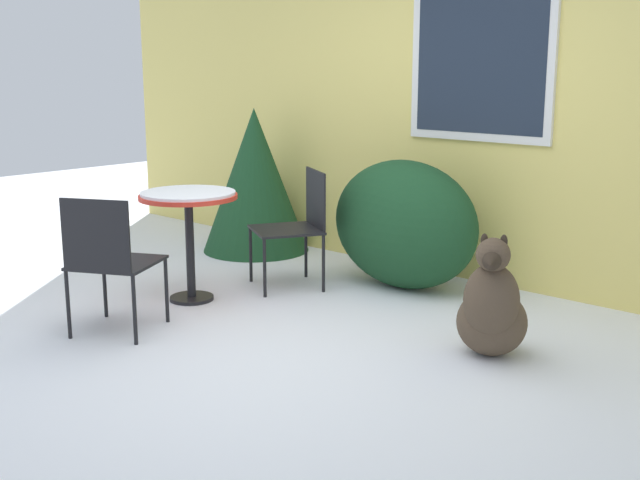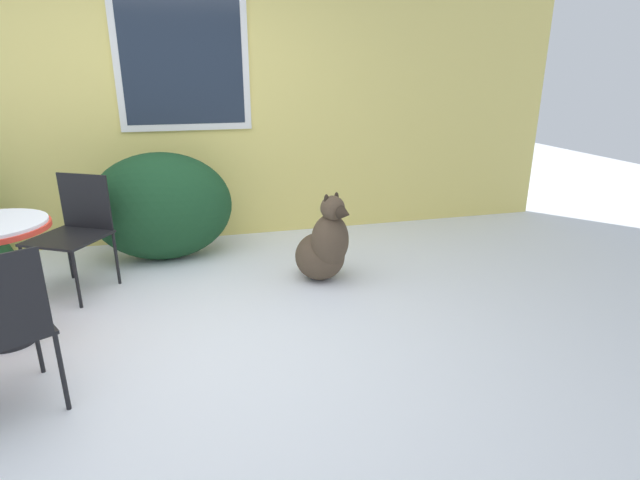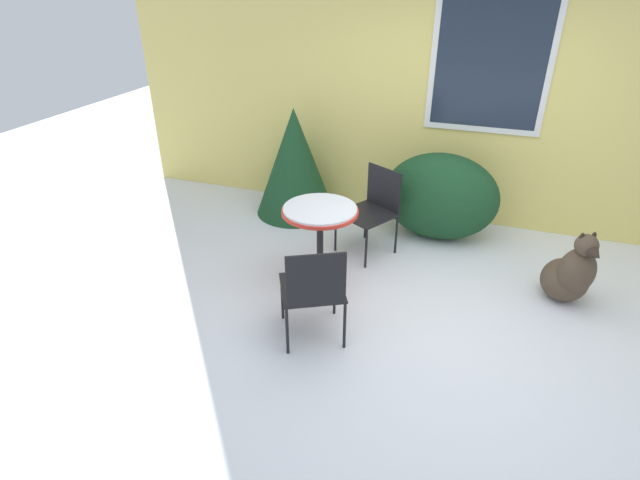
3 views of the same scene
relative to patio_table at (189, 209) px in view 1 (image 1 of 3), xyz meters
name	(u,v)px [view 1 (image 1 of 3)]	position (x,y,z in m)	size (l,w,h in m)	color
ground_plane	(252,347)	(1.03, -0.38, -0.65)	(16.00, 16.00, 0.00)	white
house_wall	(466,54)	(1.03, 1.82, 1.06)	(8.00, 0.10, 3.40)	#E5D16B
shrub_left	(404,225)	(0.91, 1.27, -0.17)	(1.21, 0.65, 0.95)	#194223
evergreen_bush	(255,180)	(-0.79, 1.37, -0.02)	(0.94, 0.94, 1.26)	#194223
patio_table	(189,209)	(0.00, 0.00, 0.00)	(0.68, 0.68, 0.77)	black
patio_chair_near_table	(297,222)	(0.30, 0.77, -0.16)	(0.65, 0.65, 0.87)	black
patio_chair_far_side	(110,258)	(0.22, -0.79, -0.16)	(0.64, 0.64, 0.87)	black
dog	(492,310)	(2.15, 0.43, -0.37)	(0.53, 0.59, 0.73)	#4C3D2D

